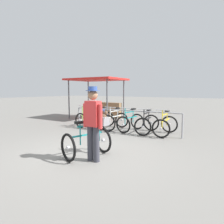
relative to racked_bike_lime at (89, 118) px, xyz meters
The scene contains 11 objects.
ground_plane 3.89m from the racked_bike_lime, 48.68° to the right, with size 80.00×80.00×0.00m, color slate.
bike_rack_rail 1.89m from the racked_bike_lime, ahead, with size 4.60×0.37×0.88m.
racked_bike_lime is the anchor object (origin of this frame).
racked_bike_blue 0.70m from the racked_bike_lime, ahead, with size 0.68×1.11×0.97m.
racked_bike_white 1.40m from the racked_bike_lime, ahead, with size 0.68×1.11×0.97m.
racked_bike_teal 2.10m from the racked_bike_lime, ahead, with size 0.74×1.14×0.97m.
racked_bike_black 2.80m from the racked_bike_lime, ahead, with size 0.77×1.17×0.98m.
racked_bike_yellow 3.50m from the racked_bike_lime, ahead, with size 0.71×1.13×0.97m.
featured_bicycle 4.07m from the racked_bike_lime, 47.84° to the right, with size 0.91×1.25×1.09m.
person_with_featured_bike 4.50m from the racked_bike_lime, 47.25° to the right, with size 0.53×0.32×1.72m.
market_stall 3.00m from the racked_bike_lime, 117.70° to the left, with size 3.23×2.48×2.30m.
Camera 1 is at (3.34, -3.75, 1.64)m, focal length 31.44 mm.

